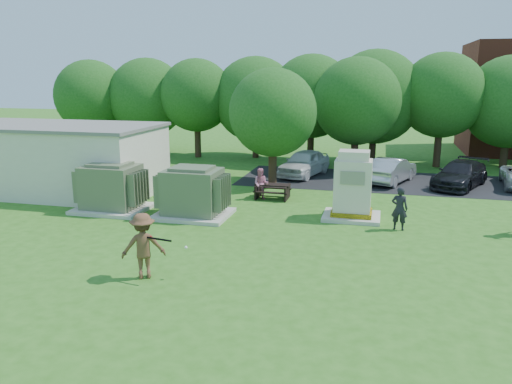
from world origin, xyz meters
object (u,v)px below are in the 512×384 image
(picnic_table, at_px, (273,190))
(person_at_picnic, at_px, (261,184))
(batter, at_px, (143,246))
(transformer_left, at_px, (112,188))
(generator_cabinet, at_px, (353,189))
(car_white, at_px, (304,163))
(car_silver_a, at_px, (391,170))
(car_dark, at_px, (460,174))
(transformer_right, at_px, (193,193))
(person_by_generator, at_px, (399,208))

(picnic_table, height_order, person_at_picnic, person_at_picnic)
(person_at_picnic, bearing_deg, batter, -98.66)
(transformer_left, bearing_deg, generator_cabinet, 7.25)
(generator_cabinet, bearing_deg, car_white, 111.50)
(car_silver_a, distance_m, car_dark, 3.45)
(car_white, bearing_deg, transformer_right, -92.80)
(transformer_right, xyz_separation_m, car_white, (3.11, 9.53, -0.23))
(person_at_picnic, bearing_deg, car_dark, 26.16)
(batter, xyz_separation_m, person_at_picnic, (1.06, 9.81, -0.22))
(picnic_table, height_order, person_by_generator, person_by_generator)
(person_at_picnic, height_order, car_white, car_white)
(batter, height_order, car_dark, batter)
(transformer_right, relative_size, car_white, 0.69)
(picnic_table, xyz_separation_m, car_white, (0.58, 5.81, 0.31))
(transformer_left, distance_m, car_white, 11.72)
(generator_cabinet, height_order, person_by_generator, generator_cabinet)
(transformer_left, height_order, batter, transformer_left)
(car_white, xyz_separation_m, car_silver_a, (4.86, -0.73, -0.06))
(car_silver_a, bearing_deg, generator_cabinet, 98.54)
(car_white, relative_size, car_silver_a, 1.05)
(generator_cabinet, height_order, car_silver_a, generator_cabinet)
(person_by_generator, bearing_deg, generator_cabinet, -22.67)
(car_white, xyz_separation_m, car_dark, (8.31, -0.95, -0.08))
(transformer_left, height_order, person_at_picnic, transformer_left)
(person_by_generator, xyz_separation_m, car_dark, (3.24, 8.42, -0.16))
(person_at_picnic, height_order, car_dark, person_at_picnic)
(car_white, distance_m, car_silver_a, 4.92)
(batter, height_order, car_white, batter)
(car_dark, bearing_deg, picnic_table, -126.91)
(transformer_left, relative_size, car_silver_a, 0.72)
(transformer_left, height_order, transformer_right, same)
(batter, relative_size, person_by_generator, 1.16)
(transformer_left, bearing_deg, transformer_right, 0.00)
(transformer_right, height_order, batter, transformer_right)
(picnic_table, xyz_separation_m, car_silver_a, (5.45, 5.07, 0.25))
(picnic_table, relative_size, person_by_generator, 0.98)
(person_by_generator, bearing_deg, transformer_left, 9.81)
(transformer_left, xyz_separation_m, transformer_right, (3.70, 0.00, 0.00))
(person_at_picnic, distance_m, car_dark, 10.68)
(person_at_picnic, distance_m, car_silver_a, 7.98)
(person_at_picnic, relative_size, car_silver_a, 0.36)
(transformer_right, height_order, car_dark, transformer_right)
(person_at_picnic, relative_size, car_dark, 0.32)
(car_silver_a, bearing_deg, person_by_generator, 111.97)
(picnic_table, bearing_deg, person_at_picnic, -151.64)
(car_white, bearing_deg, car_dark, 8.74)
(picnic_table, relative_size, car_dark, 0.35)
(transformer_left, relative_size, batter, 1.56)
(generator_cabinet, distance_m, car_silver_a, 7.71)
(generator_cabinet, relative_size, car_dark, 0.60)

